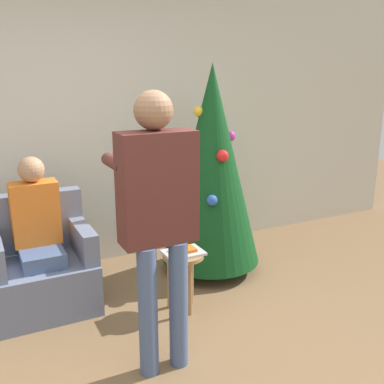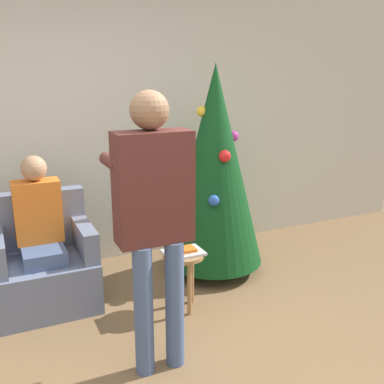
{
  "view_description": "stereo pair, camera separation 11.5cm",
  "coord_description": "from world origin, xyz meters",
  "px_view_note": "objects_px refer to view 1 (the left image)",
  "views": [
    {
      "loc": [
        -0.91,
        -1.98,
        1.86
      ],
      "look_at": [
        0.55,
        0.93,
        0.97
      ],
      "focal_mm": 42.0,
      "sensor_mm": 36.0,
      "label": 1
    },
    {
      "loc": [
        -0.81,
        -2.03,
        1.86
      ],
      "look_at": [
        0.55,
        0.93,
        0.97
      ],
      "focal_mm": 42.0,
      "sensor_mm": 36.0,
      "label": 2
    }
  ],
  "objects_px": {
    "person_seated": "(38,229)",
    "person_standing": "(158,208)",
    "side_stool": "(183,265)",
    "christmas_tree": "(211,166)",
    "armchair": "(41,269)"
  },
  "relations": [
    {
      "from": "person_seated",
      "to": "person_standing",
      "type": "bearing_deg",
      "value": -63.17
    },
    {
      "from": "person_standing",
      "to": "side_stool",
      "type": "xyz_separation_m",
      "value": [
        0.44,
        0.57,
        -0.69
      ]
    },
    {
      "from": "christmas_tree",
      "to": "armchair",
      "type": "bearing_deg",
      "value": 179.59
    },
    {
      "from": "christmas_tree",
      "to": "armchair",
      "type": "xyz_separation_m",
      "value": [
        -1.55,
        0.01,
        -0.7
      ]
    },
    {
      "from": "christmas_tree",
      "to": "side_stool",
      "type": "distance_m",
      "value": 1.01
    },
    {
      "from": "person_standing",
      "to": "side_stool",
      "type": "distance_m",
      "value": 1.0
    },
    {
      "from": "christmas_tree",
      "to": "person_standing",
      "type": "distance_m",
      "value": 1.49
    },
    {
      "from": "person_seated",
      "to": "side_stool",
      "type": "relative_size",
      "value": 2.6
    },
    {
      "from": "armchair",
      "to": "side_stool",
      "type": "bearing_deg",
      "value": -29.42
    },
    {
      "from": "christmas_tree",
      "to": "person_standing",
      "type": "height_order",
      "value": "christmas_tree"
    },
    {
      "from": "armchair",
      "to": "person_seated",
      "type": "bearing_deg",
      "value": -90.0
    },
    {
      "from": "person_seated",
      "to": "christmas_tree",
      "type": "bearing_deg",
      "value": 0.47
    },
    {
      "from": "armchair",
      "to": "side_stool",
      "type": "relative_size",
      "value": 1.9
    },
    {
      "from": "christmas_tree",
      "to": "side_stool",
      "type": "bearing_deg",
      "value": -135.01
    },
    {
      "from": "side_stool",
      "to": "person_seated",
      "type": "bearing_deg",
      "value": 151.63
    }
  ]
}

